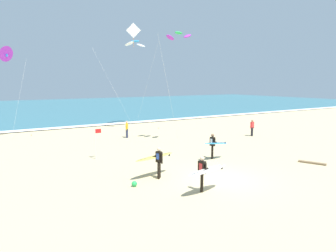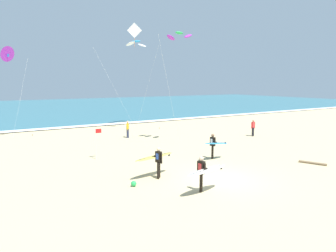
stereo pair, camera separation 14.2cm
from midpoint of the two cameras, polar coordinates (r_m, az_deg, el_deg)
ground_plane at (r=17.11m, az=9.75°, el=-9.58°), size 160.00×160.00×0.00m
ocean_water at (r=66.38m, az=-22.06°, el=3.08°), size 160.00×60.00×0.08m
shoreline_foam at (r=37.55m, az=-14.45°, el=0.07°), size 160.00×1.50×0.01m
surfer_lead at (r=16.88m, az=-1.90°, el=-6.01°), size 2.65×1.12×1.71m
surfer_trailing at (r=14.74m, az=6.92°, el=-8.16°), size 2.43×1.06×1.71m
surfer_third at (r=21.06m, az=8.68°, el=-3.28°), size 1.96×0.92×1.71m
kite_diamond_ivory_near at (r=33.27m, az=-6.23°, el=16.57°), size 4.26×2.86×11.13m
kite_arc_emerald_far at (r=26.50m, az=2.23°, el=16.21°), size 3.75×2.58×9.23m
kite_delta_violet_high at (r=31.20m, az=-27.32°, el=11.64°), size 2.55×1.81×8.28m
kite_arc_cobalt_low at (r=36.75m, az=-5.73°, el=14.82°), size 2.87×4.18×9.84m
bystander_red_top at (r=30.79m, az=15.47°, el=-0.32°), size 0.50×0.22×1.59m
bystander_yellow_top at (r=29.07m, az=-7.27°, el=-0.57°), size 0.32×0.43×1.59m
lifeguard_flag at (r=21.38m, az=-12.83°, el=-2.60°), size 0.45×0.05×2.10m
beach_ball at (r=15.80m, az=-6.05°, el=-10.48°), size 0.28×0.28×0.28m
driftwood_log at (r=21.86m, az=25.17°, el=-6.15°), size 0.79×1.57×0.15m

